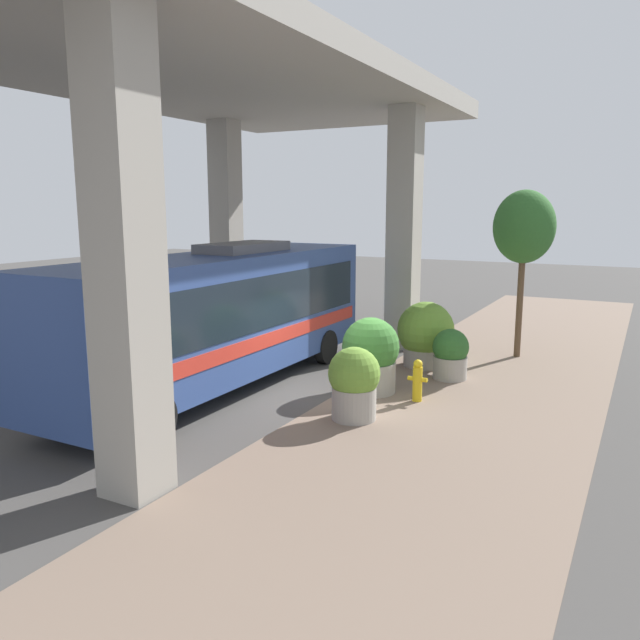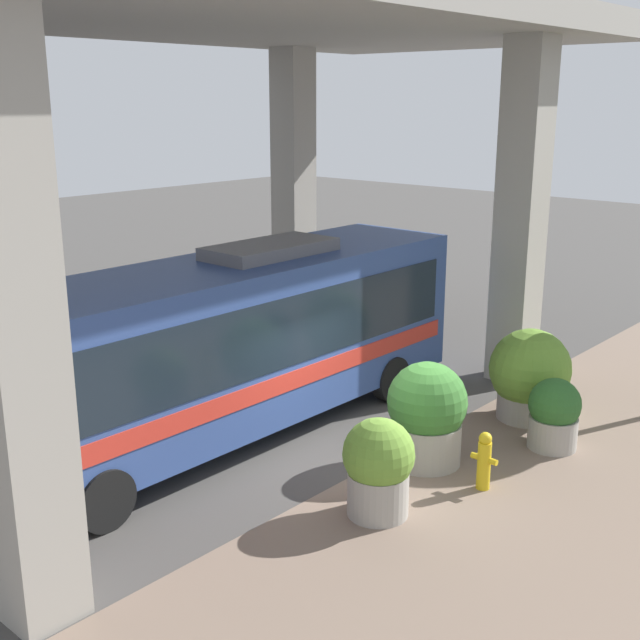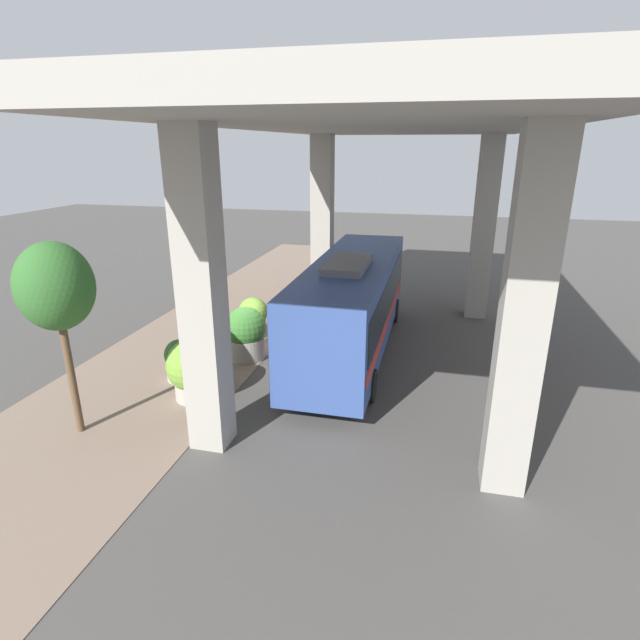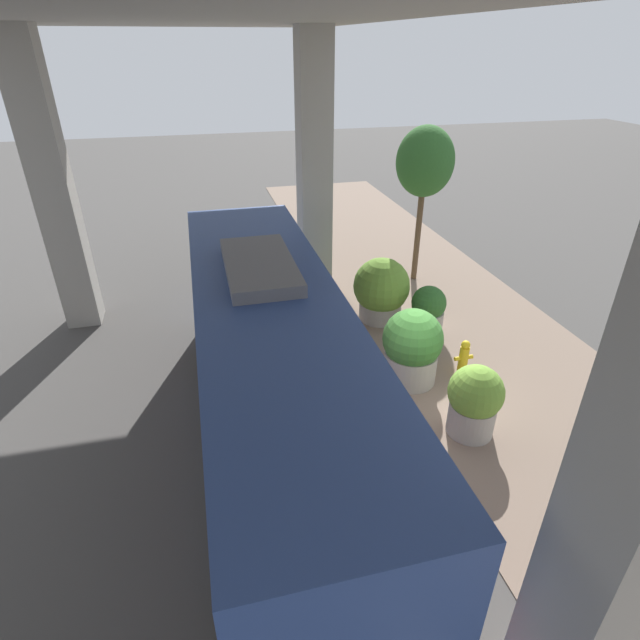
{
  "view_description": "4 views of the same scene",
  "coord_description": "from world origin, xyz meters",
  "px_view_note": "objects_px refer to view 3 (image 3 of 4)",
  "views": [
    {
      "loc": [
        -6.6,
        13.01,
        4.59
      ],
      "look_at": [
        0.62,
        -0.53,
        1.79
      ],
      "focal_mm": 35.0,
      "sensor_mm": 36.0,
      "label": 1
    },
    {
      "loc": [
        -8.02,
        10.28,
        6.37
      ],
      "look_at": [
        1.46,
        -0.36,
        2.4
      ],
      "focal_mm": 45.0,
      "sensor_mm": 36.0,
      "label": 2
    },
    {
      "loc": [
        5.76,
        -16.13,
        7.2
      ],
      "look_at": [
        1.93,
        -0.35,
        1.48
      ],
      "focal_mm": 28.0,
      "sensor_mm": 36.0,
      "label": 3
    },
    {
      "loc": [
        3.91,
        8.28,
        7.26
      ],
      "look_at": [
        1.53,
        -1.24,
        1.77
      ],
      "focal_mm": 28.0,
      "sensor_mm": 36.0,
      "label": 4
    }
  ],
  "objects_px": {
    "fire_hydrant": "(215,339)",
    "street_tree_near": "(55,288)",
    "bus": "(352,301)",
    "planter_back": "(195,369)",
    "planter_middle": "(180,360)",
    "planter_extra": "(253,317)",
    "planter_front": "(246,334)"
  },
  "relations": [
    {
      "from": "bus",
      "to": "street_tree_near",
      "type": "bearing_deg",
      "value": -131.03
    },
    {
      "from": "fire_hydrant",
      "to": "planter_middle",
      "type": "bearing_deg",
      "value": -92.78
    },
    {
      "from": "fire_hydrant",
      "to": "planter_back",
      "type": "xyz_separation_m",
      "value": [
        0.93,
        -3.31,
        0.42
      ]
    },
    {
      "from": "fire_hydrant",
      "to": "planter_middle",
      "type": "relative_size",
      "value": 0.75
    },
    {
      "from": "planter_back",
      "to": "planter_middle",
      "type": "bearing_deg",
      "value": 135.95
    },
    {
      "from": "planter_extra",
      "to": "planter_back",
      "type": "bearing_deg",
      "value": -88.55
    },
    {
      "from": "fire_hydrant",
      "to": "street_tree_near",
      "type": "relative_size",
      "value": 0.2
    },
    {
      "from": "planter_back",
      "to": "street_tree_near",
      "type": "bearing_deg",
      "value": -131.57
    },
    {
      "from": "planter_front",
      "to": "planter_middle",
      "type": "distance_m",
      "value": 2.55
    },
    {
      "from": "fire_hydrant",
      "to": "planter_extra",
      "type": "distance_m",
      "value": 2.04
    },
    {
      "from": "planter_extra",
      "to": "street_tree_near",
      "type": "distance_m",
      "value": 8.45
    },
    {
      "from": "fire_hydrant",
      "to": "planter_extra",
      "type": "relative_size",
      "value": 0.64
    },
    {
      "from": "planter_front",
      "to": "planter_back",
      "type": "xyz_separation_m",
      "value": [
        -0.38,
        -3.11,
        -0.01
      ]
    },
    {
      "from": "bus",
      "to": "planter_back",
      "type": "xyz_separation_m",
      "value": [
        -3.89,
        -4.52,
        -1.04
      ]
    },
    {
      "from": "bus",
      "to": "planter_back",
      "type": "height_order",
      "value": "bus"
    },
    {
      "from": "fire_hydrant",
      "to": "planter_front",
      "type": "relative_size",
      "value": 0.55
    },
    {
      "from": "planter_front",
      "to": "street_tree_near",
      "type": "relative_size",
      "value": 0.37
    },
    {
      "from": "planter_middle",
      "to": "planter_back",
      "type": "xyz_separation_m",
      "value": [
        1.04,
        -1.01,
        0.25
      ]
    },
    {
      "from": "planter_front",
      "to": "fire_hydrant",
      "type": "bearing_deg",
      "value": 171.47
    },
    {
      "from": "bus",
      "to": "planter_middle",
      "type": "xyz_separation_m",
      "value": [
        -4.94,
        -3.51,
        -1.3
      ]
    },
    {
      "from": "planter_middle",
      "to": "planter_extra",
      "type": "xyz_separation_m",
      "value": [
        0.91,
        4.16,
        0.15
      ]
    },
    {
      "from": "street_tree_near",
      "to": "fire_hydrant",
      "type": "bearing_deg",
      "value": 77.96
    },
    {
      "from": "planter_back",
      "to": "planter_extra",
      "type": "height_order",
      "value": "planter_back"
    },
    {
      "from": "planter_middle",
      "to": "planter_back",
      "type": "bearing_deg",
      "value": -44.05
    },
    {
      "from": "fire_hydrant",
      "to": "planter_back",
      "type": "height_order",
      "value": "planter_back"
    },
    {
      "from": "bus",
      "to": "planter_middle",
      "type": "relative_size",
      "value": 7.78
    },
    {
      "from": "bus",
      "to": "fire_hydrant",
      "type": "xyz_separation_m",
      "value": [
        -4.82,
        -1.21,
        -1.46
      ]
    },
    {
      "from": "planter_extra",
      "to": "bus",
      "type": "bearing_deg",
      "value": -9.09
    },
    {
      "from": "bus",
      "to": "street_tree_near",
      "type": "height_order",
      "value": "street_tree_near"
    },
    {
      "from": "planter_middle",
      "to": "street_tree_near",
      "type": "distance_m",
      "value": 4.87
    },
    {
      "from": "fire_hydrant",
      "to": "planter_extra",
      "type": "bearing_deg",
      "value": 66.74
    },
    {
      "from": "planter_front",
      "to": "planter_back",
      "type": "relative_size",
      "value": 1.0
    }
  ]
}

